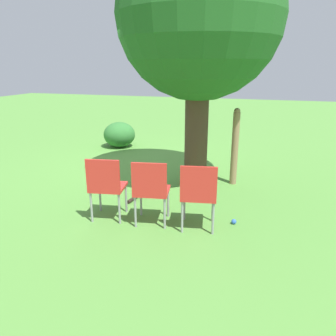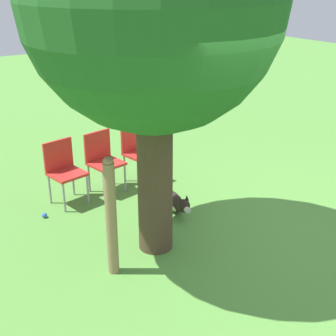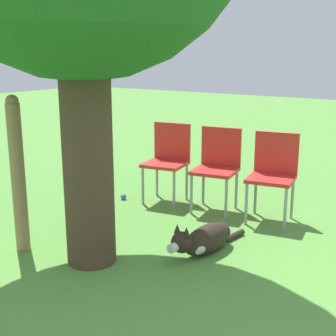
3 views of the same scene
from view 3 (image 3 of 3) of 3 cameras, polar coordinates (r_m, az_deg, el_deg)
The scene contains 7 objects.
ground_plane at distance 3.14m, azimuth -3.10°, elevation -18.04°, with size 30.00×30.00×0.00m, color #56933D.
dog at distance 3.98m, azimuth 4.33°, elevation -8.73°, with size 1.01×0.30×0.34m.
fence_post at distance 4.09m, azimuth -17.84°, elevation -0.73°, with size 0.12×0.12×1.33m.
red_chair_0 at distance 4.78m, azimuth 12.69°, elevation -0.27°, with size 0.49×0.51×0.88m.
red_chair_1 at distance 5.00m, azimuth 6.04°, elevation 0.62°, with size 0.49×0.51×0.88m.
red_chair_2 at distance 5.28m, azimuth 0.01°, elevation 1.41°, with size 0.49×0.51×0.88m.
tennis_ball at distance 5.44m, azimuth -5.45°, elevation -3.50°, with size 0.07×0.07×0.07m.
Camera 3 is at (-2.09, -1.64, 1.66)m, focal length 50.00 mm.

